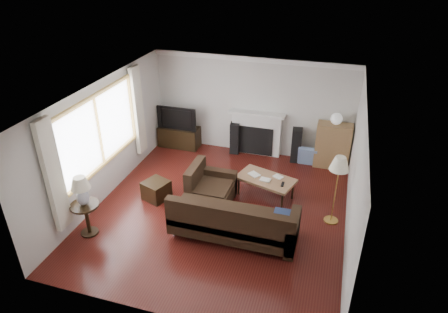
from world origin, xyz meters
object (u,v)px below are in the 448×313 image
(bookshelf, at_px, (333,146))
(tv_stand, at_px, (179,137))
(coffee_table, at_px, (265,187))
(side_table, at_px, (87,219))
(sectional_sofa, at_px, (234,218))
(floor_lamp, at_px, (336,190))

(bookshelf, bearing_deg, tv_stand, -179.29)
(tv_stand, relative_size, coffee_table, 0.90)
(side_table, bearing_deg, bookshelf, 43.16)
(sectional_sofa, distance_m, coffee_table, 1.50)
(sectional_sofa, height_order, coffee_table, sectional_sofa)
(tv_stand, height_order, bookshelf, bookshelf)
(bookshelf, distance_m, coffee_table, 2.19)
(bookshelf, distance_m, sectional_sofa, 3.59)
(tv_stand, bearing_deg, floor_lamp, -27.94)
(floor_lamp, bearing_deg, sectional_sofa, -150.12)
(tv_stand, relative_size, bookshelf, 0.96)
(tv_stand, height_order, side_table, side_table)
(tv_stand, xyz_separation_m, coffee_table, (2.70, -1.71, -0.03))
(bookshelf, xyz_separation_m, floor_lamp, (0.17, -2.24, 0.16))
(sectional_sofa, height_order, side_table, sectional_sofa)
(sectional_sofa, bearing_deg, side_table, -164.89)
(floor_lamp, xyz_separation_m, side_table, (-4.37, -1.70, -0.39))
(coffee_table, bearing_deg, bookshelf, 71.60)
(tv_stand, height_order, floor_lamp, floor_lamp)
(bookshelf, xyz_separation_m, sectional_sofa, (-1.56, -3.23, -0.15))
(floor_lamp, height_order, side_table, floor_lamp)
(bookshelf, xyz_separation_m, side_table, (-4.20, -3.94, -0.23))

